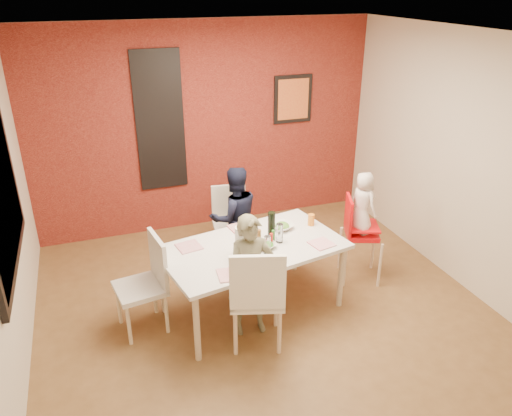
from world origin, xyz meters
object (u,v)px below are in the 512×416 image
object	(u,v)px
child_far	(235,218)
paper_towel_roll	(242,241)
high_chair	(358,231)
wine_bottle	(271,225)
chair_far	(230,218)
dining_table	(253,252)
child_near	(251,276)
chair_left	(148,279)
chair_near	(257,293)
toddler	(363,203)

from	to	relation	value
child_far	paper_towel_roll	size ratio (longest dim) A/B	4.38
high_chair	wine_bottle	distance (m)	1.10
chair_far	wine_bottle	distance (m)	1.13
dining_table	child_near	bearing A→B (deg)	-111.87
chair_left	chair_near	bearing A→B (deg)	44.91
chair_far	chair_left	bearing A→B (deg)	-128.26
chair_far	chair_left	world-z (taller)	chair_left
chair_far	child_far	xyz separation A→B (m)	(-0.01, -0.24, 0.12)
toddler	child_near	bearing A→B (deg)	95.75
chair_left	high_chair	world-z (taller)	high_chair
chair_left	wine_bottle	size ratio (longest dim) A/B	3.38
chair_far	toddler	size ratio (longest dim) A/B	1.27
chair_far	toddler	world-z (taller)	toddler
child_far	wine_bottle	size ratio (longest dim) A/B	4.35
chair_left	high_chair	xyz separation A→B (m)	(2.32, 0.12, 0.06)
chair_left	paper_towel_roll	size ratio (longest dim) A/B	3.40
chair_far	high_chair	bearing A→B (deg)	-30.81
child_near	paper_towel_roll	size ratio (longest dim) A/B	4.33
child_near	wine_bottle	distance (m)	0.61
chair_left	dining_table	bearing A→B (deg)	77.05
chair_near	toddler	bearing A→B (deg)	-136.35
chair_left	child_far	bearing A→B (deg)	117.75
chair_near	paper_towel_roll	distance (m)	0.55
child_near	child_far	xyz separation A→B (m)	(0.23, 1.23, 0.01)
wine_bottle	child_far	bearing A→B (deg)	99.57
toddler	paper_towel_roll	xyz separation A→B (m)	(-1.46, -0.28, -0.05)
child_near	toddler	world-z (taller)	toddler
child_near	child_far	bearing A→B (deg)	83.26
chair_far	high_chair	world-z (taller)	high_chair
chair_near	high_chair	world-z (taller)	chair_near
high_chair	child_far	distance (m)	1.40
child_near	wine_bottle	world-z (taller)	child_near
child_far	dining_table	bearing A→B (deg)	81.74
dining_table	wine_bottle	world-z (taller)	wine_bottle
chair_far	wine_bottle	world-z (taller)	wine_bottle
dining_table	child_near	size ratio (longest dim) A/B	1.58
chair_near	child_far	distance (m)	1.50
child_far	wine_bottle	xyz separation A→B (m)	(0.14, -0.81, 0.26)
high_chair	child_far	xyz separation A→B (m)	(-1.20, 0.72, 0.02)
paper_towel_roll	child_near	bearing A→B (deg)	-84.86
dining_table	toddler	distance (m)	1.35
chair_far	wine_bottle	size ratio (longest dim) A/B	3.13
toddler	child_far	bearing A→B (deg)	45.89
child_near	paper_towel_roll	bearing A→B (deg)	98.81
paper_towel_roll	chair_near	bearing A→B (deg)	-91.05
dining_table	toddler	bearing A→B (deg)	7.38
paper_towel_roll	child_far	bearing A→B (deg)	76.47
chair_far	paper_towel_roll	xyz separation A→B (m)	(-0.26, -1.25, 0.38)
chair_far	wine_bottle	xyz separation A→B (m)	(0.13, -1.05, 0.38)
wine_bottle	paper_towel_roll	size ratio (longest dim) A/B	1.01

